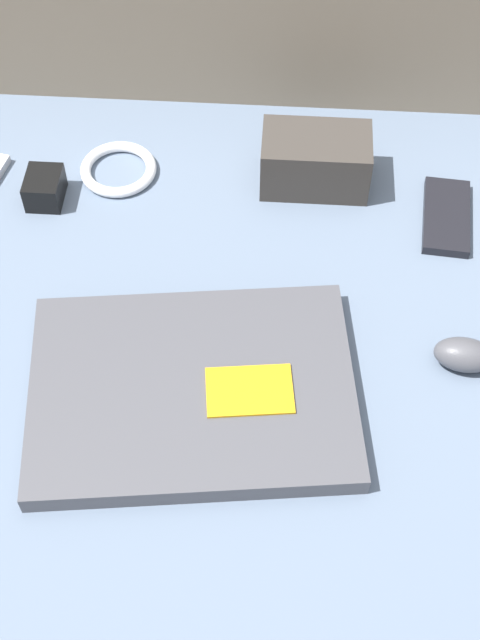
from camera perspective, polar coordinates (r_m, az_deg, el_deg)
The scene contains 9 objects.
ground_plane at distance 1.12m, azimuth 0.00°, elevation -5.04°, with size 8.00×8.00×0.00m, color #38383D.
couch_seat at distance 1.06m, azimuth 0.00°, elevation -2.99°, with size 1.01×0.77×0.15m.
couch_backrest at distance 1.29m, azimuth 1.48°, elevation 19.19°, with size 1.01×0.20×0.45m.
laptop at distance 0.94m, azimuth -3.04°, elevation -4.52°, with size 0.37×0.29×0.03m.
computer_mouse at distance 0.99m, azimuth 14.16°, elevation -2.17°, with size 0.07×0.05×0.04m.
phone_black at distance 1.13m, azimuth 13.07°, elevation 6.47°, with size 0.07×0.13×0.01m.
camera_pouch at distance 1.13m, azimuth 4.85°, elevation 10.14°, with size 0.13×0.08×0.07m.
charger_brick at distance 1.14m, azimuth -12.40°, elevation 8.26°, with size 0.04×0.05×0.04m.
cable_coil at distance 1.17m, azimuth -7.79°, elevation 9.55°, with size 0.10×0.10×0.01m.
Camera 1 is at (0.04, -0.58, 0.95)m, focal length 50.00 mm.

